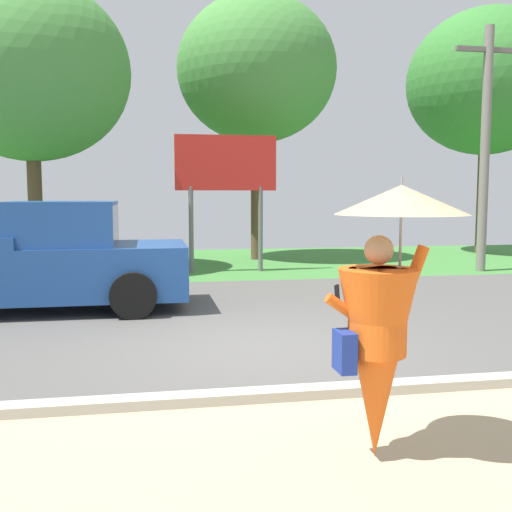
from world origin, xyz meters
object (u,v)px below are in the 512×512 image
object	(u,v)px
pickup_truck	(35,260)
tree_right_mid	(487,83)
tree_right_far	(30,71)
tree_left_far	(257,70)
roadside_billboard	(226,173)
utility_pole	(485,144)
monk_pedestrian	(382,315)

from	to	relation	value
pickup_truck	tree_right_mid	size ratio (longest dim) A/B	0.64
tree_right_mid	tree_right_far	world-z (taller)	tree_right_mid
pickup_truck	tree_left_far	world-z (taller)	tree_left_far
pickup_truck	roadside_billboard	bearing A→B (deg)	45.76
utility_pole	roadside_billboard	distance (m)	6.70
monk_pedestrian	tree_left_far	size ratio (longest dim) A/B	0.27
monk_pedestrian	tree_right_far	world-z (taller)	tree_right_far
utility_pole	tree_right_far	bearing A→B (deg)	170.42
monk_pedestrian	roadside_billboard	xyz separation A→B (m)	(0.27, 11.09, 1.45)
tree_left_far	pickup_truck	bearing A→B (deg)	-125.25
tree_left_far	roadside_billboard	bearing A→B (deg)	-114.79
monk_pedestrian	tree_left_far	bearing A→B (deg)	92.79
utility_pole	tree_right_mid	bearing A→B (deg)	59.25
roadside_billboard	pickup_truck	bearing A→B (deg)	-130.75
monk_pedestrian	utility_pole	size ratio (longest dim) A/B	0.34
pickup_truck	tree_right_far	size ratio (longest dim) A/B	0.71
tree_right_mid	tree_right_far	bearing A→B (deg)	-170.26
pickup_truck	tree_right_far	bearing A→B (deg)	96.04
utility_pole	tree_left_far	xyz separation A→B (m)	(-5.26, 3.89, 2.43)
roadside_billboard	tree_right_far	world-z (taller)	tree_right_far
monk_pedestrian	tree_left_far	world-z (taller)	tree_left_far
pickup_truck	utility_pole	distance (m)	11.33
tree_left_far	utility_pole	bearing A→B (deg)	-36.48
pickup_truck	roadside_billboard	world-z (taller)	roadside_billboard
monk_pedestrian	tree_right_mid	world-z (taller)	tree_right_mid
pickup_truck	tree_right_mid	xyz separation A→B (m)	(13.07, 7.84, 4.82)
utility_pole	pickup_truck	bearing A→B (deg)	-161.47
utility_pole	roadside_billboard	bearing A→B (deg)	171.18
tree_right_mid	tree_right_far	size ratio (longest dim) A/B	1.10
roadside_billboard	tree_left_far	bearing A→B (deg)	65.21
tree_right_far	tree_left_far	bearing A→B (deg)	17.71
utility_pole	tree_left_far	size ratio (longest dim) A/B	0.79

